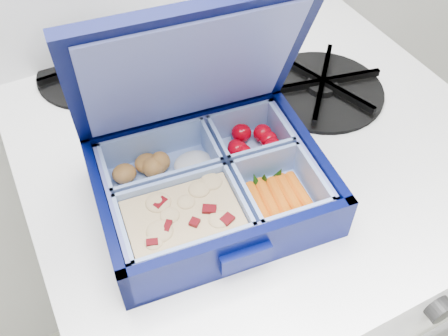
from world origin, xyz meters
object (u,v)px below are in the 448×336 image
bento_box (211,186)px  burner_grate (322,85)px  fork (189,114)px  stove (241,289)px

bento_box → burner_grate: (0.21, 0.10, -0.02)m
bento_box → fork: bearing=81.9°
stove → bento_box: bearing=-138.0°
bento_box → stove: bearing=48.1°
bento_box → burner_grate: 0.24m
stove → burner_grate: bearing=7.8°
bento_box → burner_grate: bento_box is taller
bento_box → fork: size_ratio=1.35×
bento_box → fork: 0.15m
burner_grate → stove: bearing=-172.2°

